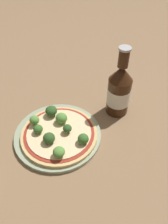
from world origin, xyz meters
The scene contains 12 objects.
ground_plane centered at (0.00, 0.00, 0.00)m, with size 3.00×3.00×0.00m, color #846647.
plate centered at (-0.01, -0.01, 0.01)m, with size 0.25×0.25×0.01m.
pizza centered at (-0.01, -0.02, 0.02)m, with size 0.22×0.22×0.01m.
broccoli_floret_0 centered at (-0.07, -0.07, 0.04)m, with size 0.03×0.03×0.03m.
broccoli_floret_1 centered at (0.03, 0.00, 0.04)m, with size 0.03×0.03×0.03m.
broccoli_floret_2 centered at (-0.04, 0.03, 0.04)m, with size 0.03×0.03×0.03m.
broccoli_floret_3 centered at (-0.03, 0.06, 0.04)m, with size 0.03×0.03×0.03m.
broccoli_floret_4 centered at (-0.05, -0.02, 0.04)m, with size 0.03×0.03×0.03m.
broccoli_floret_5 centered at (0.03, 0.04, 0.04)m, with size 0.04×0.04×0.03m.
broccoli_floret_6 centered at (0.01, -0.10, 0.04)m, with size 0.03×0.03×0.03m.
broccoli_floret_7 centered at (0.01, -0.04, 0.04)m, with size 0.03×0.03×0.03m.
beer_bottle centered at (0.19, -0.09, 0.09)m, with size 0.07×0.07×0.23m.
Camera 1 is at (-0.29, -0.32, 0.51)m, focal length 35.00 mm.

